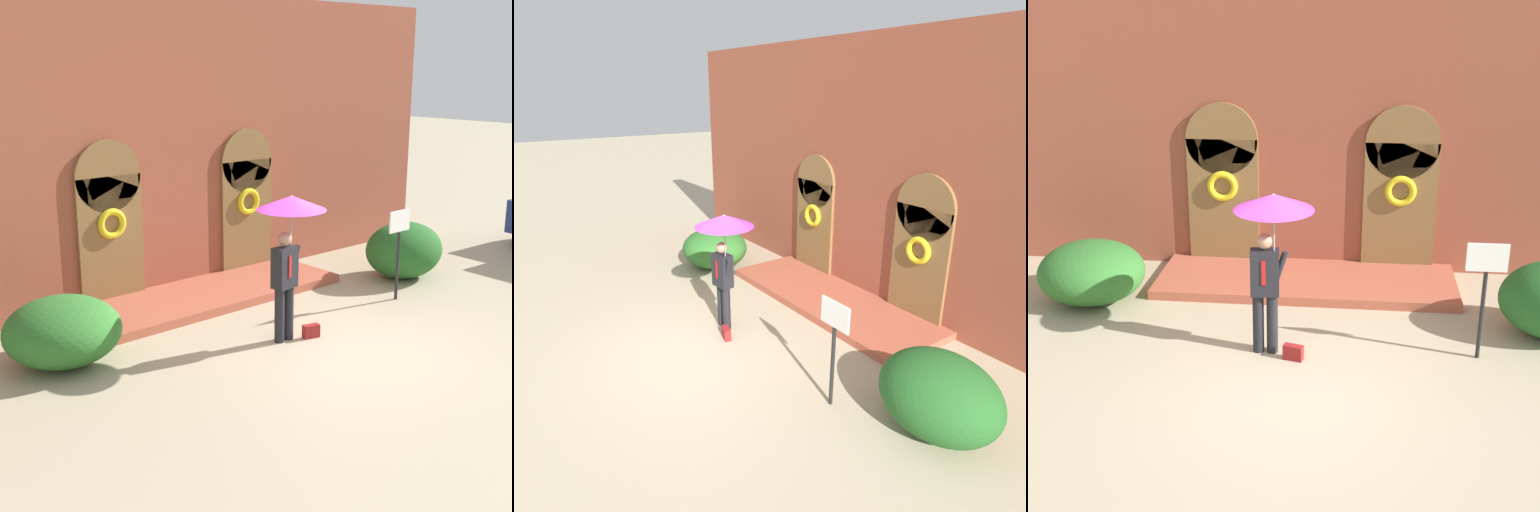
# 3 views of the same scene
# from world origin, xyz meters

# --- Properties ---
(ground_plane) EXTENTS (80.00, 80.00, 0.00)m
(ground_plane) POSITION_xyz_m (0.00, 0.00, 0.00)
(ground_plane) COLOR tan
(building_facade) EXTENTS (14.00, 2.30, 5.60)m
(building_facade) POSITION_xyz_m (-0.00, 4.15, 2.68)
(building_facade) COLOR brown
(building_facade) RESTS_ON ground
(person_with_umbrella) EXTENTS (1.10, 1.10, 2.36)m
(person_with_umbrella) POSITION_xyz_m (-0.30, 0.58, 1.91)
(person_with_umbrella) COLOR black
(person_with_umbrella) RESTS_ON ground
(handbag) EXTENTS (0.30, 0.19, 0.22)m
(handbag) POSITION_xyz_m (0.02, 0.38, 0.11)
(handbag) COLOR maroon
(handbag) RESTS_ON ground
(sign_post) EXTENTS (0.56, 0.06, 1.72)m
(sign_post) POSITION_xyz_m (2.62, 0.72, 1.16)
(sign_post) COLOR black
(sign_post) RESTS_ON ground
(shrub_left) EXTENTS (1.76, 1.69, 1.02)m
(shrub_left) POSITION_xyz_m (-3.50, 2.06, 0.51)
(shrub_left) COLOR #2D6B28
(shrub_left) RESTS_ON ground
(shrub_right) EXTENTS (1.76, 1.43, 1.16)m
(shrub_right) POSITION_xyz_m (3.88, 1.54, 0.58)
(shrub_right) COLOR #235B23
(shrub_right) RESTS_ON ground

